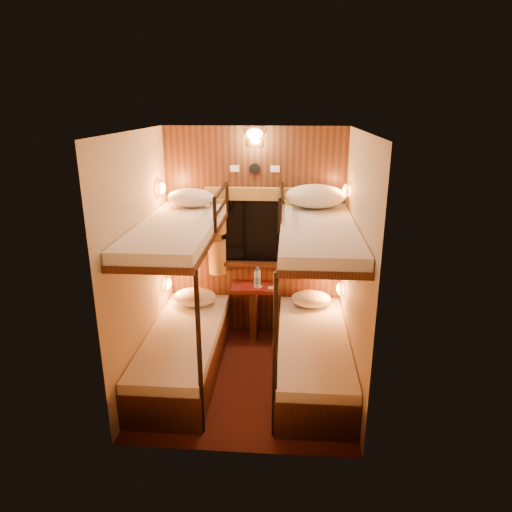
# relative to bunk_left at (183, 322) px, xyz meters

# --- Properties ---
(floor) EXTENTS (2.10, 2.10, 0.00)m
(floor) POSITION_rel_bunk_left_xyz_m (0.65, -0.07, -0.56)
(floor) COLOR #3E1D11
(floor) RESTS_ON ground
(ceiling) EXTENTS (2.10, 2.10, 0.00)m
(ceiling) POSITION_rel_bunk_left_xyz_m (0.65, -0.07, 1.84)
(ceiling) COLOR silver
(ceiling) RESTS_ON wall_back
(wall_back) EXTENTS (2.40, 0.00, 2.40)m
(wall_back) POSITION_rel_bunk_left_xyz_m (0.65, 0.98, 0.64)
(wall_back) COLOR #C6B293
(wall_back) RESTS_ON floor
(wall_front) EXTENTS (2.40, 0.00, 2.40)m
(wall_front) POSITION_rel_bunk_left_xyz_m (0.65, -1.12, 0.64)
(wall_front) COLOR #C6B293
(wall_front) RESTS_ON floor
(wall_left) EXTENTS (0.00, 2.40, 2.40)m
(wall_left) POSITION_rel_bunk_left_xyz_m (-0.35, -0.07, 0.64)
(wall_left) COLOR #C6B293
(wall_left) RESTS_ON floor
(wall_right) EXTENTS (0.00, 2.40, 2.40)m
(wall_right) POSITION_rel_bunk_left_xyz_m (1.65, -0.07, 0.64)
(wall_right) COLOR #C6B293
(wall_right) RESTS_ON floor
(back_panel) EXTENTS (2.00, 0.03, 2.40)m
(back_panel) POSITION_rel_bunk_left_xyz_m (0.65, 0.97, 0.64)
(back_panel) COLOR #311E0D
(back_panel) RESTS_ON floor
(bunk_left) EXTENTS (0.72, 1.90, 1.82)m
(bunk_left) POSITION_rel_bunk_left_xyz_m (0.00, 0.00, 0.00)
(bunk_left) COLOR #311E0D
(bunk_left) RESTS_ON floor
(bunk_right) EXTENTS (0.72, 1.90, 1.82)m
(bunk_right) POSITION_rel_bunk_left_xyz_m (1.30, 0.00, 0.00)
(bunk_right) COLOR #311E0D
(bunk_right) RESTS_ON floor
(window) EXTENTS (1.00, 0.12, 0.79)m
(window) POSITION_rel_bunk_left_xyz_m (0.65, 0.94, 0.62)
(window) COLOR black
(window) RESTS_ON back_panel
(curtains) EXTENTS (1.10, 0.22, 1.00)m
(curtains) POSITION_rel_bunk_left_xyz_m (0.65, 0.90, 0.71)
(curtains) COLOR olive
(curtains) RESTS_ON back_panel
(back_fixtures) EXTENTS (0.54, 0.09, 0.48)m
(back_fixtures) POSITION_rel_bunk_left_xyz_m (0.65, 0.93, 1.69)
(back_fixtures) COLOR black
(back_fixtures) RESTS_ON back_panel
(reading_lamps) EXTENTS (2.00, 0.20, 1.25)m
(reading_lamps) POSITION_rel_bunk_left_xyz_m (0.65, 0.63, 0.68)
(reading_lamps) COLOR orange
(reading_lamps) RESTS_ON wall_left
(table) EXTENTS (0.50, 0.34, 0.66)m
(table) POSITION_rel_bunk_left_xyz_m (0.65, 0.78, -0.14)
(table) COLOR maroon
(table) RESTS_ON floor
(bottle_left) EXTENTS (0.06, 0.06, 0.21)m
(bottle_left) POSITION_rel_bunk_left_xyz_m (0.68, 0.72, 0.18)
(bottle_left) COLOR #99BFE5
(bottle_left) RESTS_ON table
(bottle_right) EXTENTS (0.07, 0.07, 0.25)m
(bottle_right) POSITION_rel_bunk_left_xyz_m (0.70, 0.72, 0.20)
(bottle_right) COLOR #99BFE5
(bottle_right) RESTS_ON table
(sachet_a) EXTENTS (0.09, 0.08, 0.01)m
(sachet_a) POSITION_rel_bunk_left_xyz_m (0.86, 0.72, 0.09)
(sachet_a) COLOR silver
(sachet_a) RESTS_ON table
(sachet_b) EXTENTS (0.09, 0.07, 0.01)m
(sachet_b) POSITION_rel_bunk_left_xyz_m (0.71, 0.75, 0.09)
(sachet_b) COLOR silver
(sachet_b) RESTS_ON table
(pillow_lower_left) EXTENTS (0.48, 0.35, 0.19)m
(pillow_lower_left) POSITION_rel_bunk_left_xyz_m (-0.00, 0.63, -0.01)
(pillow_lower_left) COLOR white
(pillow_lower_left) RESTS_ON bunk_left
(pillow_lower_right) EXTENTS (0.45, 0.32, 0.18)m
(pillow_lower_right) POSITION_rel_bunk_left_xyz_m (1.30, 0.69, -0.01)
(pillow_lower_right) COLOR white
(pillow_lower_right) RESTS_ON bunk_right
(pillow_upper_left) EXTENTS (0.49, 0.35, 0.19)m
(pillow_upper_left) POSITION_rel_bunk_left_xyz_m (-0.00, 0.63, 1.12)
(pillow_upper_left) COLOR white
(pillow_upper_left) RESTS_ON bunk_left
(pillow_upper_right) EXTENTS (0.62, 0.44, 0.24)m
(pillow_upper_right) POSITION_rel_bunk_left_xyz_m (1.30, 0.68, 1.15)
(pillow_upper_right) COLOR white
(pillow_upper_right) RESTS_ON bunk_right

